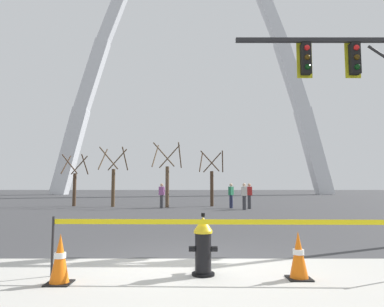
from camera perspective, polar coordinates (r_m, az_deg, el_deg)
ground_plane at (r=6.95m, az=-0.37°, el=-17.04°), size 240.00×240.00×0.00m
fire_hydrant at (r=5.90m, az=1.59°, el=-14.55°), size 0.46×0.48×0.99m
caution_tape_barrier at (r=5.77m, az=5.07°, el=-12.90°), size 5.50×0.18×0.94m
traffic_cone_by_hydrant at (r=5.92m, az=16.46°, el=-15.38°), size 0.36×0.36×0.73m
traffic_cone_mid_sidewalk at (r=5.76m, az=-20.55°, el=-15.56°), size 0.36×0.36×0.73m
monument_arch at (r=62.16m, az=-0.21°, el=13.93°), size 46.07×2.39×50.27m
tree_far_left at (r=26.74m, az=-18.45°, el=-4.52°), size 1.69×1.70×3.65m
tree_left_mid at (r=25.22m, az=-12.66°, el=-4.21°), size 1.88×1.89×4.07m
tree_center_left at (r=23.94m, az=-4.18°, el=-4.04°), size 1.97×1.98×4.28m
tree_center_right at (r=25.26m, az=2.98°, el=-4.52°), size 1.79×1.80×3.88m
pedestrian_walking_left at (r=23.22m, az=-5.06°, el=-6.68°), size 0.38×0.29×1.59m
pedestrian_standing_center at (r=23.21m, az=6.06°, el=-6.68°), size 0.37×0.39×1.59m
pedestrian_walking_right at (r=22.73m, az=8.95°, el=-6.67°), size 0.33×0.39×1.59m
pedestrian_near_trees at (r=21.69m, az=8.16°, el=-6.76°), size 0.35×0.22×1.59m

